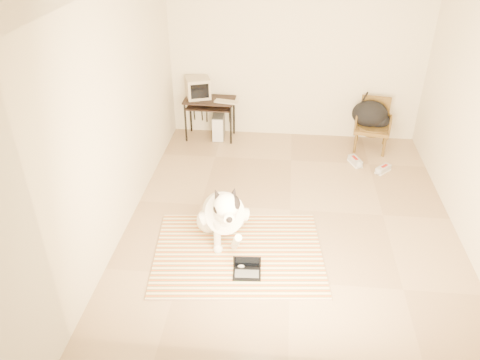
# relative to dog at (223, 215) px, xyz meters

# --- Properties ---
(floor) EXTENTS (4.50, 4.50, 0.00)m
(floor) POSITION_rel_dog_xyz_m (0.78, 0.68, -0.35)
(floor) COLOR tan
(floor) RESTS_ON ground
(wall_back) EXTENTS (4.50, 0.00, 4.50)m
(wall_back) POSITION_rel_dog_xyz_m (0.78, 2.93, 1.00)
(wall_back) COLOR beige
(wall_back) RESTS_ON floor
(wall_front) EXTENTS (4.50, 0.00, 4.50)m
(wall_front) POSITION_rel_dog_xyz_m (0.78, -1.57, 1.00)
(wall_front) COLOR beige
(wall_front) RESTS_ON floor
(wall_left) EXTENTS (0.00, 4.50, 4.50)m
(wall_left) POSITION_rel_dog_xyz_m (-1.22, 0.68, 1.00)
(wall_left) COLOR beige
(wall_left) RESTS_ON floor
(wall_right) EXTENTS (0.00, 4.50, 4.50)m
(wall_right) POSITION_rel_dog_xyz_m (2.78, 0.68, 1.00)
(wall_right) COLOR beige
(wall_right) RESTS_ON floor
(rug) EXTENTS (2.01, 1.62, 0.02)m
(rug) POSITION_rel_dog_xyz_m (0.20, -0.25, -0.34)
(rug) COLOR #BB5422
(rug) RESTS_ON floor
(dog) EXTENTS (0.65, 1.13, 0.88)m
(dog) POSITION_rel_dog_xyz_m (0.00, 0.00, 0.00)
(dog) COLOR white
(dog) RESTS_ON rug
(laptop) EXTENTS (0.31, 0.23, 0.21)m
(laptop) POSITION_rel_dog_xyz_m (0.33, -0.57, -0.28)
(laptop) COLOR black
(laptop) RESTS_ON rug
(computer_desk) EXTENTS (0.82, 0.47, 0.68)m
(computer_desk) POSITION_rel_dog_xyz_m (-0.56, 2.66, 0.23)
(computer_desk) COLOR black
(computer_desk) RESTS_ON floor
(crt_monitor) EXTENTS (0.46, 0.45, 0.33)m
(crt_monitor) POSITION_rel_dog_xyz_m (-0.75, 2.73, 0.48)
(crt_monitor) COLOR tan
(crt_monitor) RESTS_ON computer_desk
(desk_keyboard) EXTENTS (0.39, 0.20, 0.02)m
(desk_keyboard) POSITION_rel_dog_xyz_m (-0.28, 2.56, 0.33)
(desk_keyboard) COLOR tan
(desk_keyboard) RESTS_ON computer_desk
(pc_tower) EXTENTS (0.21, 0.45, 0.41)m
(pc_tower) POSITION_rel_dog_xyz_m (-0.43, 2.70, -0.15)
(pc_tower) COLOR #535356
(pc_tower) RESTS_ON floor
(rattan_chair) EXTENTS (0.61, 0.59, 0.79)m
(rattan_chair) POSITION_rel_dog_xyz_m (2.03, 2.57, 0.05)
(rattan_chair) COLOR brown
(rattan_chair) RESTS_ON floor
(backpack) EXTENTS (0.59, 0.46, 0.41)m
(backpack) POSITION_rel_dog_xyz_m (1.99, 2.58, 0.20)
(backpack) COLOR black
(backpack) RESTS_ON rattan_chair
(sneaker_left) EXTENTS (0.21, 0.31, 0.10)m
(sneaker_left) POSITION_rel_dog_xyz_m (1.74, 1.98, -0.31)
(sneaker_left) COLOR white
(sneaker_left) RESTS_ON floor
(sneaker_right) EXTENTS (0.26, 0.27, 0.09)m
(sneaker_right) POSITION_rel_dog_xyz_m (2.13, 1.78, -0.31)
(sneaker_right) COLOR white
(sneaker_right) RESTS_ON floor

